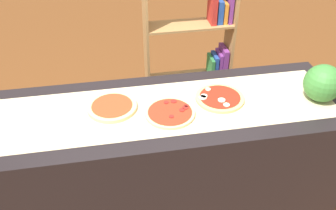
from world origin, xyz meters
TOP-DOWN VIEW (x-y plane):
  - ground_plane at (0.00, 0.00)m, footprint 12.00×12.00m
  - counter at (0.00, 0.00)m, footprint 2.15×0.73m
  - parchment_paper at (0.00, 0.00)m, footprint 1.99×0.51m
  - pizza_plain_0 at (-0.32, 0.05)m, footprint 0.29×0.29m
  - pizza_pepperoni_1 at (0.00, -0.06)m, footprint 0.29×0.29m
  - pizza_mozzarella_2 at (0.32, 0.03)m, footprint 0.30×0.30m
  - watermelon at (0.92, -0.07)m, footprint 0.23×0.23m
  - bookshelf at (0.44, 0.99)m, footprint 0.73×0.23m

SIDE VIEW (x-z plane):
  - ground_plane at x=0.00m, z-range 0.00..0.00m
  - counter at x=0.00m, z-range 0.00..0.95m
  - bookshelf at x=0.44m, z-range -0.06..1.46m
  - parchment_paper at x=0.00m, z-range 0.95..0.95m
  - pizza_pepperoni_1 at x=0.00m, z-range 0.95..0.97m
  - pizza_mozzarella_2 at x=0.32m, z-range 0.95..0.98m
  - pizza_plain_0 at x=-0.32m, z-range 0.95..0.98m
  - watermelon at x=0.92m, z-range 0.95..1.18m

